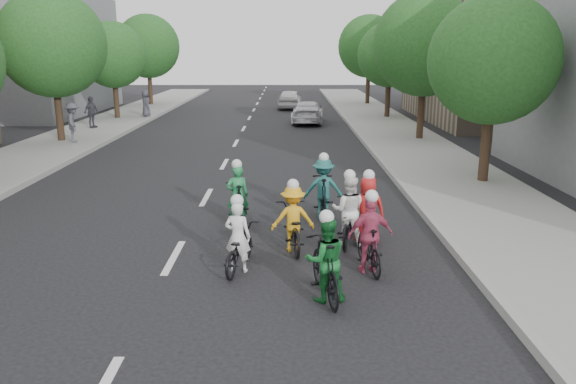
{
  "coord_description": "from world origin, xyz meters",
  "views": [
    {
      "loc": [
        2.41,
        -11.21,
        4.29
      ],
      "look_at": [
        2.44,
        1.71,
        1.0
      ],
      "focal_mm": 35.0,
      "sensor_mm": 36.0,
      "label": 1
    }
  ],
  "objects_px": {
    "cyclist_4": "(367,217)",
    "cyclist_6": "(348,217)",
    "cyclist_2": "(293,224)",
    "spectator_2": "(146,103)",
    "cyclist_5": "(238,201)",
    "spectator_0": "(73,123)",
    "cyclist_1": "(325,265)",
    "follow_car_lead": "(307,112)",
    "cyclist_7": "(323,192)",
    "follow_car_trail": "(290,99)",
    "spectator_1": "(91,112)",
    "cyclist_3": "(370,242)",
    "cyclist_0": "(238,245)"
  },
  "relations": [
    {
      "from": "cyclist_2",
      "to": "cyclist_7",
      "type": "distance_m",
      "value": 2.61
    },
    {
      "from": "cyclist_4",
      "to": "cyclist_2",
      "type": "bearing_deg",
      "value": 25.45
    },
    {
      "from": "cyclist_5",
      "to": "cyclist_6",
      "type": "distance_m",
      "value": 2.99
    },
    {
      "from": "cyclist_1",
      "to": "cyclist_4",
      "type": "xyz_separation_m",
      "value": [
        1.15,
        2.99,
        -0.04
      ]
    },
    {
      "from": "cyclist_1",
      "to": "cyclist_3",
      "type": "relative_size",
      "value": 1.13
    },
    {
      "from": "cyclist_4",
      "to": "spectator_1",
      "type": "bearing_deg",
      "value": -46.22
    },
    {
      "from": "cyclist_4",
      "to": "cyclist_7",
      "type": "bearing_deg",
      "value": -56.71
    },
    {
      "from": "follow_car_lead",
      "to": "cyclist_2",
      "type": "bearing_deg",
      "value": 90.6
    },
    {
      "from": "follow_car_trail",
      "to": "cyclist_0",
      "type": "bearing_deg",
      "value": 91.89
    },
    {
      "from": "follow_car_lead",
      "to": "follow_car_trail",
      "type": "height_order",
      "value": "follow_car_trail"
    },
    {
      "from": "spectator_0",
      "to": "spectator_1",
      "type": "bearing_deg",
      "value": -10.63
    },
    {
      "from": "cyclist_4",
      "to": "spectator_2",
      "type": "relative_size",
      "value": 1.03
    },
    {
      "from": "cyclist_4",
      "to": "cyclist_6",
      "type": "relative_size",
      "value": 0.89
    },
    {
      "from": "cyclist_7",
      "to": "follow_car_trail",
      "type": "bearing_deg",
      "value": -88.65
    },
    {
      "from": "cyclist_5",
      "to": "cyclist_6",
      "type": "relative_size",
      "value": 0.96
    },
    {
      "from": "cyclist_7",
      "to": "follow_car_trail",
      "type": "relative_size",
      "value": 0.44
    },
    {
      "from": "cyclist_0",
      "to": "follow_car_lead",
      "type": "height_order",
      "value": "cyclist_0"
    },
    {
      "from": "cyclist_6",
      "to": "cyclist_2",
      "type": "bearing_deg",
      "value": 31.22
    },
    {
      "from": "cyclist_4",
      "to": "spectator_2",
      "type": "height_order",
      "value": "spectator_2"
    },
    {
      "from": "cyclist_7",
      "to": "follow_car_lead",
      "type": "bearing_deg",
      "value": -90.94
    },
    {
      "from": "cyclist_6",
      "to": "spectator_2",
      "type": "distance_m",
      "value": 25.81
    },
    {
      "from": "cyclist_4",
      "to": "cyclist_6",
      "type": "bearing_deg",
      "value": 14.77
    },
    {
      "from": "cyclist_3",
      "to": "cyclist_4",
      "type": "height_order",
      "value": "cyclist_4"
    },
    {
      "from": "cyclist_2",
      "to": "spectator_2",
      "type": "relative_size",
      "value": 1.15
    },
    {
      "from": "cyclist_1",
      "to": "cyclist_5",
      "type": "xyz_separation_m",
      "value": [
        -1.9,
        4.4,
        -0.03
      ]
    },
    {
      "from": "cyclist_4",
      "to": "cyclist_6",
      "type": "height_order",
      "value": "cyclist_6"
    },
    {
      "from": "cyclist_5",
      "to": "spectator_2",
      "type": "relative_size",
      "value": 1.11
    },
    {
      "from": "cyclist_4",
      "to": "cyclist_5",
      "type": "bearing_deg",
      "value": -15.0
    },
    {
      "from": "cyclist_4",
      "to": "follow_car_lead",
      "type": "height_order",
      "value": "cyclist_4"
    },
    {
      "from": "cyclist_0",
      "to": "cyclist_3",
      "type": "xyz_separation_m",
      "value": [
        2.6,
        -0.09,
        0.1
      ]
    },
    {
      "from": "spectator_2",
      "to": "spectator_0",
      "type": "bearing_deg",
      "value": 151.46
    },
    {
      "from": "cyclist_6",
      "to": "cyclist_7",
      "type": "height_order",
      "value": "cyclist_7"
    },
    {
      "from": "cyclist_1",
      "to": "follow_car_lead",
      "type": "bearing_deg",
      "value": -101.18
    },
    {
      "from": "cyclist_0",
      "to": "cyclist_3",
      "type": "height_order",
      "value": "cyclist_3"
    },
    {
      "from": "cyclist_0",
      "to": "cyclist_2",
      "type": "bearing_deg",
      "value": -121.7
    },
    {
      "from": "cyclist_2",
      "to": "spectator_1",
      "type": "bearing_deg",
      "value": -66.78
    },
    {
      "from": "cyclist_3",
      "to": "cyclist_5",
      "type": "relative_size",
      "value": 0.91
    },
    {
      "from": "cyclist_1",
      "to": "cyclist_4",
      "type": "height_order",
      "value": "cyclist_4"
    },
    {
      "from": "cyclist_3",
      "to": "cyclist_5",
      "type": "xyz_separation_m",
      "value": [
        -2.86,
        3.12,
        -0.01
      ]
    },
    {
      "from": "cyclist_7",
      "to": "spectator_2",
      "type": "bearing_deg",
      "value": -65.54
    },
    {
      "from": "cyclist_0",
      "to": "cyclist_4",
      "type": "xyz_separation_m",
      "value": [
        2.79,
        1.63,
        0.08
      ]
    },
    {
      "from": "cyclist_5",
      "to": "cyclist_7",
      "type": "xyz_separation_m",
      "value": [
        2.18,
        0.6,
        0.07
      ]
    },
    {
      "from": "cyclist_0",
      "to": "follow_car_lead",
      "type": "xyz_separation_m",
      "value": [
        2.2,
        23.09,
        0.14
      ]
    },
    {
      "from": "spectator_1",
      "to": "spectator_2",
      "type": "relative_size",
      "value": 1.03
    },
    {
      "from": "cyclist_0",
      "to": "cyclist_5",
      "type": "bearing_deg",
      "value": -73.06
    },
    {
      "from": "cyclist_3",
      "to": "cyclist_5",
      "type": "distance_m",
      "value": 4.23
    },
    {
      "from": "cyclist_5",
      "to": "cyclist_1",
      "type": "bearing_deg",
      "value": 101.96
    },
    {
      "from": "cyclist_7",
      "to": "spectator_1",
      "type": "distance_m",
      "value": 19.98
    },
    {
      "from": "cyclist_1",
      "to": "cyclist_5",
      "type": "bearing_deg",
      "value": -76.46
    },
    {
      "from": "spectator_1",
      "to": "cyclist_6",
      "type": "bearing_deg",
      "value": -125.35
    }
  ]
}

